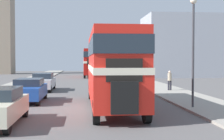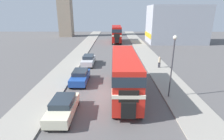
# 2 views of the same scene
# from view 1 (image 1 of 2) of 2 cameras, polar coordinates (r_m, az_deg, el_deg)

# --- Properties ---
(ground_plane) EXTENTS (120.00, 120.00, 0.00)m
(ground_plane) POSITION_cam_1_polar(r_m,az_deg,el_deg) (16.92, -4.16, -7.15)
(ground_plane) COLOR #565454
(sidewalk_right) EXTENTS (3.50, 120.00, 0.12)m
(sidewalk_right) POSITION_cam_1_polar(r_m,az_deg,el_deg) (18.34, 17.57, -6.34)
(sidewalk_right) COLOR gray
(sidewalk_right) RESTS_ON ground_plane
(double_decker_bus) EXTENTS (2.41, 10.30, 4.04)m
(double_decker_bus) POSITION_cam_1_polar(r_m,az_deg,el_deg) (17.00, 0.01, 1.04)
(double_decker_bus) COLOR red
(double_decker_bus) RESTS_ON ground_plane
(bus_distant) EXTENTS (2.47, 9.61, 4.32)m
(bus_distant) POSITION_cam_1_polar(r_m,az_deg,el_deg) (49.13, -3.80, 1.71)
(bus_distant) COLOR #B2140F
(bus_distant) RESTS_ON ground_plane
(car_parked_mid) EXTENTS (1.80, 4.33, 1.47)m
(car_parked_mid) POSITION_cam_1_polar(r_m,az_deg,el_deg) (20.30, -14.93, -3.53)
(car_parked_mid) COLOR #1E479E
(car_parked_mid) RESTS_ON ground_plane
(car_parked_far) EXTENTS (1.74, 4.59, 1.51)m
(car_parked_far) POSITION_cam_1_polar(r_m,az_deg,el_deg) (27.54, -12.47, -2.09)
(car_parked_far) COLOR silver
(car_parked_far) RESTS_ON ground_plane
(pedestrian_walking) EXTENTS (0.33, 0.33, 1.64)m
(pedestrian_walking) POSITION_cam_1_polar(r_m,az_deg,el_deg) (26.57, 10.49, -1.65)
(pedestrian_walking) COLOR #282833
(pedestrian_walking) RESTS_ON sidewalk_right
(street_lamp) EXTENTS (0.36, 0.36, 5.86)m
(street_lamp) POSITION_cam_1_polar(r_m,az_deg,el_deg) (17.28, 14.64, 6.15)
(street_lamp) COLOR #38383D
(street_lamp) RESTS_ON sidewalk_right
(shop_building_block) EXTENTS (14.70, 8.62, 9.61)m
(shop_building_block) POSITION_cam_1_polar(r_m,az_deg,el_deg) (51.36, 14.11, 4.17)
(shop_building_block) COLOR #999EA8
(shop_building_block) RESTS_ON ground_plane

